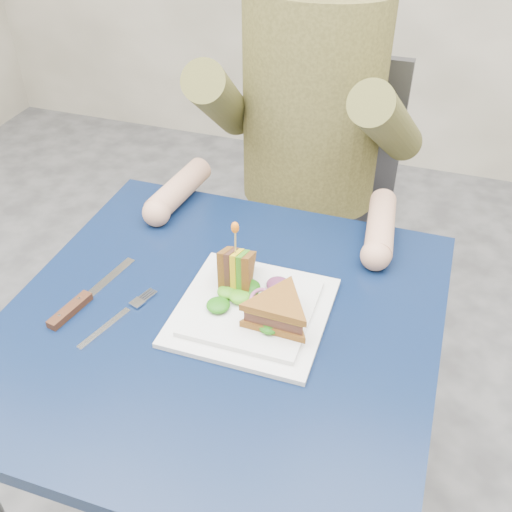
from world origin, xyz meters
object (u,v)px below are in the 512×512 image
(plate, at_px, (252,310))
(sandwich_flat, at_px, (279,311))
(chair, at_px, (314,200))
(diner, at_px, (311,88))
(sandwich_upright, at_px, (236,270))
(fork, at_px, (116,319))
(knife, at_px, (78,304))
(table, at_px, (221,349))

(plate, bearing_deg, sandwich_flat, -24.44)
(plate, bearing_deg, chair, 94.21)
(diner, height_order, sandwich_upright, diner)
(diner, bearing_deg, fork, -104.20)
(sandwich_flat, relative_size, sandwich_upright, 1.09)
(sandwich_flat, height_order, knife, sandwich_flat)
(diner, height_order, knife, diner)
(chair, relative_size, plate, 3.58)
(table, relative_size, chair, 0.81)
(table, bearing_deg, fork, -159.83)
(table, distance_m, sandwich_upright, 0.15)
(knife, bearing_deg, chair, 71.92)
(chair, height_order, plate, chair)
(chair, height_order, sandwich_upright, chair)
(sandwich_flat, xyz_separation_m, sandwich_upright, (-0.10, 0.07, 0.01))
(sandwich_upright, height_order, fork, sandwich_upright)
(table, bearing_deg, diner, 90.00)
(diner, xyz_separation_m, fork, (-0.17, -0.67, -0.18))
(fork, height_order, knife, knife)
(fork, xyz_separation_m, knife, (-0.08, 0.01, 0.00))
(plate, distance_m, sandwich_upright, 0.08)
(diner, relative_size, knife, 3.37)
(sandwich_upright, height_order, knife, sandwich_upright)
(sandwich_upright, bearing_deg, plate, -44.50)
(sandwich_flat, distance_m, fork, 0.29)
(plate, relative_size, fork, 1.48)
(plate, xyz_separation_m, knife, (-0.30, -0.08, -0.00))
(chair, relative_size, sandwich_upright, 7.35)
(sandwich_flat, relative_size, fork, 0.79)
(table, distance_m, chair, 0.73)
(chair, distance_m, diner, 0.39)
(sandwich_flat, bearing_deg, chair, 98.42)
(diner, relative_size, sandwich_upright, 5.89)
(sandwich_flat, relative_size, knife, 0.62)
(table, distance_m, sandwich_flat, 0.16)
(chair, bearing_deg, knife, -108.08)
(sandwich_flat, bearing_deg, table, -178.27)
(diner, distance_m, sandwich_flat, 0.63)
(chair, distance_m, sandwich_upright, 0.69)
(table, xyz_separation_m, diner, (-0.00, 0.61, 0.26))
(diner, distance_m, sandwich_upright, 0.55)
(table, height_order, plate, plate)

